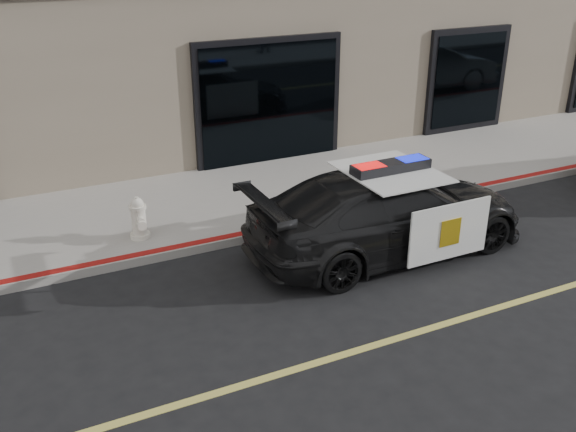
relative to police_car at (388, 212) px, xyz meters
name	(u,v)px	position (x,y,z in m)	size (l,w,h in m)	color
ground	(526,299)	(0.98, -2.23, -0.71)	(120.00, 120.00, 0.00)	black
sidewalk_n	(345,179)	(0.98, 3.02, -0.63)	(60.00, 3.50, 0.15)	gray
police_car	(388,212)	(0.00, 0.00, 0.00)	(2.22, 4.84, 1.58)	black
fire_hydrant	(139,219)	(-3.68, 1.96, -0.21)	(0.34, 0.47, 0.74)	silver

